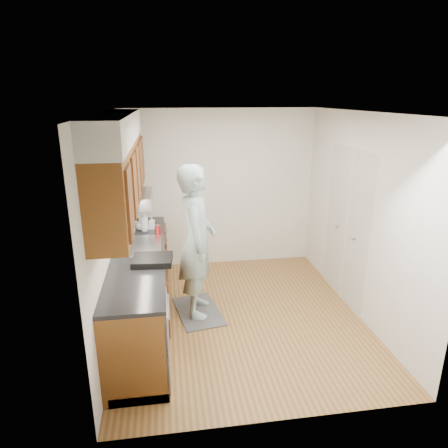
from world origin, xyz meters
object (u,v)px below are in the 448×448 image
object	(u,v)px
soap_bottle_b	(152,223)
steel_can	(157,229)
soap_bottle_c	(141,224)
soda_can	(158,230)
dish_rack	(153,260)
person	(197,232)
soap_bottle_a	(144,221)

from	to	relation	value
soap_bottle_b	steel_can	world-z (taller)	soap_bottle_b
soap_bottle_b	steel_can	distance (m)	0.23
steel_can	soap_bottle_c	bearing A→B (deg)	138.90
soda_can	dish_rack	world-z (taller)	soda_can
soap_bottle_b	soap_bottle_c	xyz separation A→B (m)	(-0.15, -0.02, -0.00)
soap_bottle_b	dish_rack	size ratio (longest dim) A/B	0.42
person	dish_rack	bearing A→B (deg)	140.04
person	steel_can	bearing A→B (deg)	52.07
soap_bottle_a	soda_can	size ratio (longest dim) A/B	2.22
soap_bottle_c	steel_can	bearing A→B (deg)	-41.10
dish_rack	soap_bottle_b	bearing A→B (deg)	96.14
person	soap_bottle_b	size ratio (longest dim) A/B	12.21
soap_bottle_b	soap_bottle_a	bearing A→B (deg)	-142.05
person	soap_bottle_c	xyz separation A→B (m)	(-0.70, 0.65, -0.07)
soda_can	steel_can	bearing A→B (deg)	98.70
soap_bottle_a	person	bearing A→B (deg)	-42.66
steel_can	person	bearing A→B (deg)	-43.54
soap_bottle_a	steel_can	xyz separation A→B (m)	(0.17, -0.14, -0.08)
person	soap_bottle_a	distance (m)	0.88
soap_bottle_b	dish_rack	world-z (taller)	soap_bottle_b
soap_bottle_a	dish_rack	distance (m)	1.12
soap_bottle_b	soda_can	world-z (taller)	soap_bottle_b
person	soap_bottle_b	xyz separation A→B (m)	(-0.55, 0.67, -0.07)
soap_bottle_b	soap_bottle_c	world-z (taller)	soap_bottle_b
person	steel_can	xyz separation A→B (m)	(-0.48, 0.46, -0.10)
soap_bottle_b	soda_can	bearing A→B (deg)	-72.95
soap_bottle_c	dish_rack	xyz separation A→B (m)	(0.18, -1.16, -0.05)
soap_bottle_c	soda_can	xyz separation A→B (m)	(0.23, -0.25, -0.03)
soap_bottle_c	dish_rack	world-z (taller)	soap_bottle_c
steel_can	dish_rack	bearing A→B (deg)	-92.49
person	soda_can	world-z (taller)	person
dish_rack	steel_can	bearing A→B (deg)	92.12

